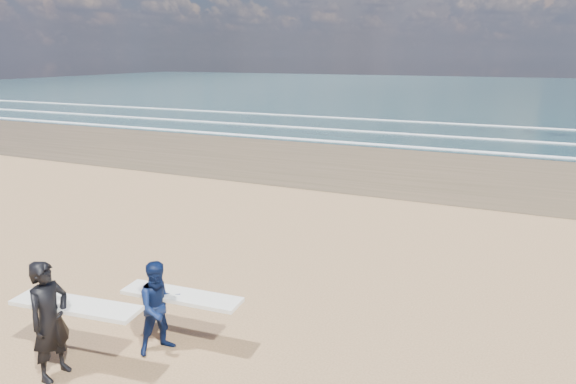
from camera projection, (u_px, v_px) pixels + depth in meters
The scene contains 2 objects.
surfer_near at pixel (53, 319), 8.06m from camera, with size 2.25×1.10×1.97m.
surfer_far at pixel (162, 306), 8.82m from camera, with size 2.23×1.19×1.65m.
Camera 1 is at (6.94, -5.61, 5.02)m, focal length 32.00 mm.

